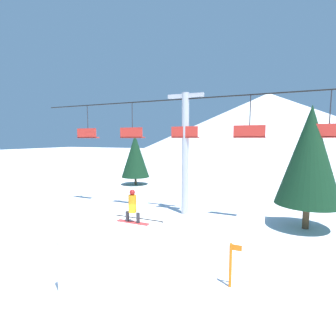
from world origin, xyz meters
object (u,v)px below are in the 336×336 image
object	(u,v)px
pine_tree_near	(310,156)
trail_marker	(231,264)
snow_ramp	(116,253)
snowboarder	(132,207)

from	to	relation	value
pine_tree_near	trail_marker	size ratio (longest dim) A/B	4.44
pine_tree_near	snow_ramp	bearing A→B (deg)	-127.94
snow_ramp	pine_tree_near	size ratio (longest dim) A/B	0.49
snow_ramp	snowboarder	distance (m)	1.83
snowboarder	trail_marker	size ratio (longest dim) A/B	0.91
snowboarder	trail_marker	world-z (taller)	snowboarder
snowboarder	snow_ramp	bearing A→B (deg)	-96.23
snowboarder	pine_tree_near	distance (m)	10.21
snow_ramp	pine_tree_near	xyz separation A→B (m)	(6.71, 8.61, 3.25)
pine_tree_near	trail_marker	distance (m)	8.73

